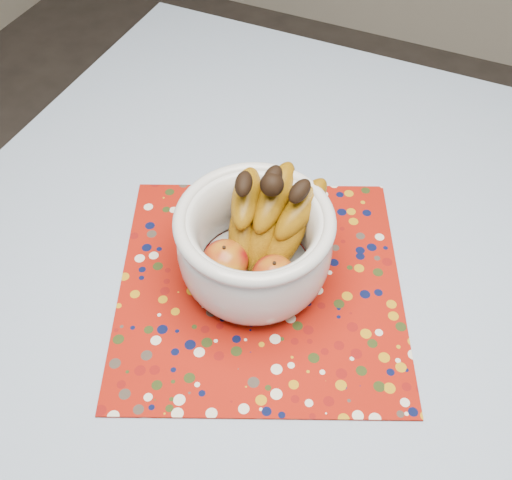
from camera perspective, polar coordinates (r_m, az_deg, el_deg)
table at (r=0.97m, az=5.85°, el=-8.80°), size 1.20×1.20×0.75m
tablecloth at (r=0.90m, az=6.25°, el=-6.13°), size 1.32×1.32×0.01m
placemat at (r=0.91m, az=0.40°, el=-4.31°), size 0.56×0.56×0.00m
fruit_bowl at (r=0.86m, az=0.30°, el=0.38°), size 0.22×0.24×0.18m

